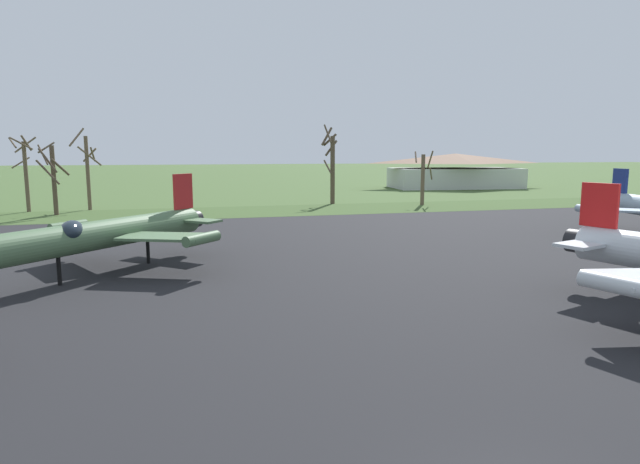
% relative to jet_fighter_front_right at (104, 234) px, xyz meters
% --- Properties ---
extents(asphalt_apron, '(100.44, 59.94, 0.05)m').
position_rel_jet_fighter_front_right_xyz_m(asphalt_apron, '(10.35, -6.06, -2.33)').
color(asphalt_apron, black).
rests_on(asphalt_apron, ground).
extents(grass_verge_strip, '(160.44, 12.00, 0.06)m').
position_rel_jet_fighter_front_right_xyz_m(grass_verge_strip, '(10.35, 29.91, -2.33)').
color(grass_verge_strip, '#3A5226').
rests_on(grass_verge_strip, ground).
extents(jet_fighter_front_right, '(13.21, 14.01, 5.46)m').
position_rel_jet_fighter_front_right_xyz_m(jet_fighter_front_right, '(0.00, 0.00, 0.00)').
color(jet_fighter_front_right, '#4C6B47').
rests_on(jet_fighter_front_right, ground).
extents(bare_tree_left_of_center, '(2.83, 3.15, 8.78)m').
position_rel_jet_fighter_front_right_xyz_m(bare_tree_left_of_center, '(-12.75, 36.15, 2.44)').
color(bare_tree_left_of_center, brown).
rests_on(bare_tree_left_of_center, ground).
extents(bare_tree_center, '(3.15, 3.06, 7.99)m').
position_rel_jet_fighter_front_right_xyz_m(bare_tree_center, '(-8.94, 31.55, 1.96)').
color(bare_tree_center, brown).
rests_on(bare_tree_center, ground).
extents(bare_tree_right_of_center, '(3.58, 3.58, 9.76)m').
position_rel_jet_fighter_front_right_xyz_m(bare_tree_right_of_center, '(-6.27, 36.97, 2.67)').
color(bare_tree_right_of_center, brown).
rests_on(bare_tree_right_of_center, ground).
extents(bare_tree_far_right, '(2.42, 2.70, 10.47)m').
position_rel_jet_fighter_front_right_xyz_m(bare_tree_far_right, '(23.89, 36.84, 2.94)').
color(bare_tree_far_right, brown).
rests_on(bare_tree_far_right, ground).
extents(bare_tree_backdrop_extra, '(2.87, 2.84, 7.05)m').
position_rel_jet_fighter_front_right_xyz_m(bare_tree_backdrop_extra, '(34.82, 31.94, 1.26)').
color(bare_tree_backdrop_extra, brown).
rests_on(bare_tree_backdrop_extra, ground).
extents(visitor_building, '(26.25, 14.64, 6.60)m').
position_rel_jet_fighter_front_right_xyz_m(visitor_building, '(55.93, 61.93, 0.86)').
color(visitor_building, beige).
rests_on(visitor_building, ground).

